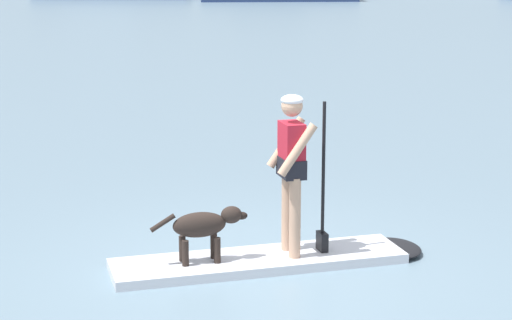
% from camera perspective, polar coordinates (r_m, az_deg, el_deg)
% --- Properties ---
extents(ground_plane, '(400.00, 400.00, 0.00)m').
position_cam_1_polar(ground_plane, '(9.47, 0.17, -6.67)').
color(ground_plane, slate).
extents(paddleboard, '(3.42, 1.53, 0.10)m').
position_cam_1_polar(paddleboard, '(9.52, 1.49, -6.26)').
color(paddleboard, silver).
rests_on(paddleboard, ground_plane).
extents(person_paddler, '(0.66, 0.56, 1.68)m').
position_cam_1_polar(person_paddler, '(9.27, 2.35, -0.16)').
color(person_paddler, tan).
rests_on(person_paddler, paddleboard).
extents(dog, '(1.00, 0.36, 0.56)m').
position_cam_1_polar(dog, '(9.18, -3.29, -4.18)').
color(dog, '#2D231E').
rests_on(dog, paddleboard).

